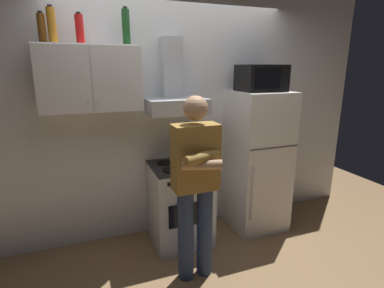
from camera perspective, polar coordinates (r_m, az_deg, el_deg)
The scene contains 13 objects.
ground_plane at distance 3.28m, azimuth 0.00°, elevation -19.84°, with size 7.00×7.00×0.00m, color olive.
back_wall_tiled at distance 3.31m, azimuth -3.64°, elevation 5.83°, with size 4.80×0.10×2.70m, color white.
upper_cabinet at distance 2.91m, azimuth -19.00°, elevation 11.79°, with size 0.90×0.37×0.60m.
stove_oven at distance 3.25m, azimuth -2.41°, elevation -11.35°, with size 0.60×0.62×0.87m.
range_hood at distance 3.05m, azimuth -3.39°, elevation 9.77°, with size 0.60×0.44×0.75m.
refrigerator at distance 3.50m, azimuth 12.51°, elevation -3.27°, with size 0.60×0.62×1.60m.
microwave at distance 3.35m, azimuth 13.23°, elevation 12.30°, with size 0.48×0.37×0.28m.
person_standing at distance 2.52m, azimuth 0.70°, elevation -7.63°, with size 0.38×0.33×1.64m.
cooking_pot at distance 3.00m, azimuth 0.57°, elevation -3.21°, with size 0.27×0.17×0.13m.
bottle_soda_red at distance 2.91m, azimuth -20.87°, elevation 20.03°, with size 0.07×0.07×0.26m.
bottle_wine_green at distance 2.98m, azimuth -12.63°, elevation 21.16°, with size 0.07×0.07×0.34m.
bottle_beer_brown at distance 2.95m, azimuth -27.01°, elevation 19.29°, with size 0.06×0.06×0.26m.
bottle_liquor_amber at distance 2.92m, azimuth -25.46°, elevation 20.00°, with size 0.07×0.07×0.30m.
Camera 1 is at (-0.94, -2.53, 1.86)m, focal length 27.62 mm.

